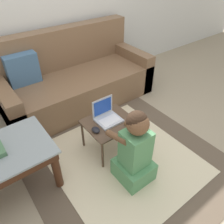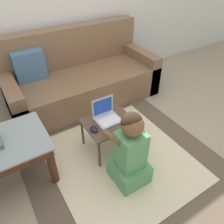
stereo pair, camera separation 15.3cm
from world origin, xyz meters
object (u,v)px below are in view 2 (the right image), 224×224
at_px(computer_mouse, 94,129).
at_px(couch, 81,79).
at_px(laptop, 107,117).
at_px(person_seated, 130,152).
at_px(laptop_desk, 109,125).

bearing_deg(computer_mouse, couch, 71.08).
height_order(laptop, person_seated, person_seated).
bearing_deg(couch, laptop_desk, -99.87).
bearing_deg(person_seated, laptop, 83.70).
distance_m(couch, computer_mouse, 1.12).
bearing_deg(computer_mouse, laptop, 21.27).
bearing_deg(couch, laptop, -100.21).
relative_size(couch, laptop_desk, 4.08).
relative_size(laptop, computer_mouse, 2.48).
relative_size(couch, computer_mouse, 20.59).
relative_size(laptop, person_seated, 0.31).
relative_size(laptop_desk, laptop, 2.04).
xyz_separation_m(laptop, person_seated, (-0.05, -0.47, -0.05)).
xyz_separation_m(couch, computer_mouse, (-0.36, -1.06, 0.06)).
bearing_deg(person_seated, computer_mouse, 108.43).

